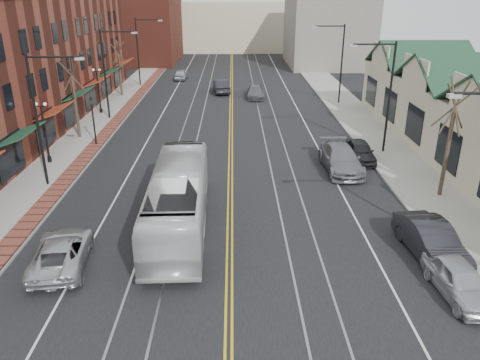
{
  "coord_description": "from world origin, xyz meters",
  "views": [
    {
      "loc": [
        0.21,
        -11.25,
        11.65
      ],
      "look_at": [
        0.55,
        11.99,
        2.0
      ],
      "focal_mm": 35.0,
      "sensor_mm": 36.0,
      "label": 1
    }
  ],
  "objects_px": {
    "parked_car_c": "(341,159)",
    "parked_car_d": "(360,151)",
    "parked_car_a": "(460,280)",
    "parked_car_b": "(431,241)",
    "transit_bus": "(178,199)",
    "parked_suv": "(62,252)"
  },
  "relations": [
    {
      "from": "parked_car_c",
      "to": "parked_car_d",
      "type": "xyz_separation_m",
      "value": [
        1.8,
        1.87,
        -0.11
      ]
    },
    {
      "from": "parked_car_a",
      "to": "parked_car_b",
      "type": "height_order",
      "value": "parked_car_b"
    },
    {
      "from": "transit_bus",
      "to": "parked_car_c",
      "type": "relative_size",
      "value": 2.01
    },
    {
      "from": "parked_car_c",
      "to": "parked_car_b",
      "type": "bearing_deg",
      "value": -82.07
    },
    {
      "from": "parked_car_d",
      "to": "parked_car_a",
      "type": "bearing_deg",
      "value": -89.03
    },
    {
      "from": "parked_car_a",
      "to": "parked_car_c",
      "type": "xyz_separation_m",
      "value": [
        -1.8,
        14.04,
        0.12
      ]
    },
    {
      "from": "parked_car_a",
      "to": "parked_car_c",
      "type": "distance_m",
      "value": 14.15
    },
    {
      "from": "parked_car_a",
      "to": "parked_car_d",
      "type": "bearing_deg",
      "value": 85.78
    },
    {
      "from": "parked_car_a",
      "to": "parked_car_d",
      "type": "distance_m",
      "value": 15.91
    },
    {
      "from": "parked_suv",
      "to": "transit_bus",
      "type": "bearing_deg",
      "value": -151.43
    },
    {
      "from": "parked_car_a",
      "to": "parked_car_b",
      "type": "relative_size",
      "value": 0.84
    },
    {
      "from": "parked_car_c",
      "to": "parked_car_a",
      "type": "bearing_deg",
      "value": -84.0
    },
    {
      "from": "transit_bus",
      "to": "parked_car_d",
      "type": "xyz_separation_m",
      "value": [
        11.92,
        9.88,
        -0.87
      ]
    },
    {
      "from": "parked_car_c",
      "to": "parked_car_d",
      "type": "height_order",
      "value": "parked_car_c"
    },
    {
      "from": "parked_suv",
      "to": "parked_car_b",
      "type": "xyz_separation_m",
      "value": [
        16.8,
        0.51,
        0.13
      ]
    },
    {
      "from": "parked_car_a",
      "to": "parked_car_b",
      "type": "bearing_deg",
      "value": 85.78
    },
    {
      "from": "parked_car_b",
      "to": "parked_car_d",
      "type": "height_order",
      "value": "parked_car_b"
    },
    {
      "from": "transit_bus",
      "to": "parked_car_a",
      "type": "bearing_deg",
      "value": 151.58
    },
    {
      "from": "transit_bus",
      "to": "parked_car_c",
      "type": "height_order",
      "value": "transit_bus"
    },
    {
      "from": "transit_bus",
      "to": "parked_car_a",
      "type": "distance_m",
      "value": 13.39
    },
    {
      "from": "parked_car_a",
      "to": "transit_bus",
      "type": "bearing_deg",
      "value": 148.96
    },
    {
      "from": "parked_suv",
      "to": "parked_car_b",
      "type": "bearing_deg",
      "value": 174.1
    }
  ]
}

